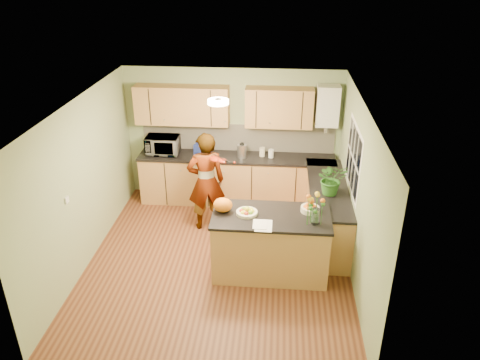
{
  "coord_description": "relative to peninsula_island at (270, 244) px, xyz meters",
  "views": [
    {
      "loc": [
        0.85,
        -5.97,
        4.34
      ],
      "look_at": [
        0.29,
        0.5,
        1.16
      ],
      "focal_mm": 35.0,
      "sensor_mm": 36.0,
      "label": 1
    }
  ],
  "objects": [
    {
      "name": "upper_cabinets",
      "position": [
        -0.97,
        2.29,
        1.36
      ],
      "size": [
        3.2,
        0.34,
        0.7
      ],
      "color": "tan",
      "rests_on": "wall_back"
    },
    {
      "name": "window_right",
      "position": [
        1.19,
        0.81,
        1.06
      ],
      "size": [
        0.01,
        1.3,
        1.05
      ],
      "color": "white",
      "rests_on": "wall_right"
    },
    {
      "name": "flower_vase",
      "position": [
        0.6,
        -0.18,
        0.82
      ],
      "size": [
        0.27,
        0.27,
        0.5
      ],
      "rotation": [
        0.0,
        0.0,
        -0.25
      ],
      "color": "silver",
      "rests_on": "peninsula_island"
    },
    {
      "name": "papers",
      "position": [
        -0.1,
        -0.3,
        0.49
      ],
      "size": [
        0.23,
        0.32,
        0.01
      ],
      "primitive_type": "cube",
      "color": "white",
      "rests_on": "peninsula_island"
    },
    {
      "name": "orange_bowl",
      "position": [
        0.55,
        0.15,
        0.55
      ],
      "size": [
        0.27,
        0.27,
        0.16
      ],
      "color": "beige",
      "rests_on": "peninsula_island"
    },
    {
      "name": "back_counter",
      "position": [
        -0.7,
        2.16,
        -0.02
      ],
      "size": [
        3.64,
        0.62,
        0.94
      ],
      "color": "tan",
      "rests_on": "floor"
    },
    {
      "name": "wall_back",
      "position": [
        -0.8,
        2.46,
        0.76
      ],
      "size": [
        4.0,
        0.02,
        2.5
      ],
      "primitive_type": "cube",
      "color": "#97AC7A",
      "rests_on": "floor"
    },
    {
      "name": "potted_plant",
      "position": [
        0.9,
        0.79,
        0.71
      ],
      "size": [
        0.52,
        0.47,
        0.52
      ],
      "primitive_type": "imported",
      "rotation": [
        0.0,
        0.0,
        0.16
      ],
      "color": "#2E6822",
      "rests_on": "right_counter"
    },
    {
      "name": "violinist",
      "position": [
        -1.12,
        1.19,
        0.38
      ],
      "size": [
        0.73,
        0.59,
        1.74
      ],
      "primitive_type": "imported",
      "rotation": [
        0.0,
        0.0,
        3.44
      ],
      "color": "tan",
      "rests_on": "floor"
    },
    {
      "name": "ceiling_lamp",
      "position": [
        -0.8,
        0.51,
        1.97
      ],
      "size": [
        0.3,
        0.3,
        0.07
      ],
      "color": "#FFEABF",
      "rests_on": "ceiling"
    },
    {
      "name": "ceiling",
      "position": [
        -0.8,
        0.21,
        2.01
      ],
      "size": [
        4.0,
        4.5,
        0.02
      ],
      "primitive_type": "cube",
      "color": "silver",
      "rests_on": "wall_back"
    },
    {
      "name": "right_counter",
      "position": [
        0.9,
        1.06,
        -0.02
      ],
      "size": [
        0.62,
        2.24,
        0.94
      ],
      "color": "tan",
      "rests_on": "floor"
    },
    {
      "name": "microwave",
      "position": [
        -2.08,
        2.17,
        0.62
      ],
      "size": [
        0.6,
        0.41,
        0.33
      ],
      "primitive_type": "imported",
      "rotation": [
        0.0,
        0.0,
        0.0
      ],
      "color": "white",
      "rests_on": "back_counter"
    },
    {
      "name": "boiler",
      "position": [
        0.9,
        2.3,
        1.41
      ],
      "size": [
        0.4,
        0.3,
        0.86
      ],
      "color": "white",
      "rests_on": "wall_back"
    },
    {
      "name": "wall_right",
      "position": [
        1.2,
        0.21,
        0.76
      ],
      "size": [
        0.02,
        4.5,
        2.5
      ],
      "primitive_type": "cube",
      "color": "#97AC7A",
      "rests_on": "floor"
    },
    {
      "name": "jar_white",
      "position": [
        -0.06,
        2.15,
        0.53
      ],
      "size": [
        0.1,
        0.1,
        0.15
      ],
      "primitive_type": "cylinder",
      "rotation": [
        0.0,
        0.0,
        -0.02
      ],
      "color": "white",
      "rests_on": "back_counter"
    },
    {
      "name": "kettle",
      "position": [
        -0.6,
        2.12,
        0.59
      ],
      "size": [
        0.18,
        0.18,
        0.33
      ],
      "rotation": [
        0.0,
        0.0,
        0.35
      ],
      "color": "silver",
      "rests_on": "back_counter"
    },
    {
      "name": "splashback",
      "position": [
        -0.7,
        2.44,
        0.71
      ],
      "size": [
        3.6,
        0.02,
        0.52
      ],
      "primitive_type": "cube",
      "color": "beige",
      "rests_on": "back_counter"
    },
    {
      "name": "fruit_dish",
      "position": [
        -0.35,
        0.0,
        0.53
      ],
      "size": [
        0.3,
        0.3,
        0.11
      ],
      "color": "beige",
      "rests_on": "peninsula_island"
    },
    {
      "name": "blue_box",
      "position": [
        -1.32,
        2.14,
        0.57
      ],
      "size": [
        0.32,
        0.27,
        0.22
      ],
      "primitive_type": "cube",
      "rotation": [
        0.0,
        0.0,
        -0.26
      ],
      "color": "navy",
      "rests_on": "back_counter"
    },
    {
      "name": "floor",
      "position": [
        -0.8,
        0.21,
        -0.49
      ],
      "size": [
        4.5,
        4.5,
        0.0
      ],
      "primitive_type": "plane",
      "color": "#542918",
      "rests_on": "ground"
    },
    {
      "name": "peninsula_island",
      "position": [
        0.0,
        0.0,
        0.0
      ],
      "size": [
        1.69,
        0.87,
        0.97
      ],
      "color": "tan",
      "rests_on": "floor"
    },
    {
      "name": "light_switch",
      "position": [
        -2.78,
        -0.39,
        0.81
      ],
      "size": [
        0.02,
        0.09,
        0.09
      ],
      "primitive_type": "cube",
      "color": "white",
      "rests_on": "wall_left"
    },
    {
      "name": "orange_bag",
      "position": [
        -0.7,
        0.05,
        0.59
      ],
      "size": [
        0.32,
        0.28,
        0.21
      ],
      "primitive_type": "ellipsoid",
      "rotation": [
        0.0,
        0.0,
        -0.19
      ],
      "color": "orange",
      "rests_on": "peninsula_island"
    },
    {
      "name": "jar_cream",
      "position": [
        -0.23,
        2.2,
        0.54
      ],
      "size": [
        0.12,
        0.12,
        0.16
      ],
      "primitive_type": "cylinder",
      "rotation": [
        0.0,
        0.0,
        0.18
      ],
      "color": "beige",
      "rests_on": "back_counter"
    },
    {
      "name": "violin",
      "position": [
        -0.92,
        0.97,
        0.9
      ],
      "size": [
        0.58,
        0.5,
        0.14
      ],
      "primitive_type": null,
      "rotation": [
        0.17,
        0.0,
        -0.61
      ],
      "color": "#4A0904",
      "rests_on": "violinist"
    },
    {
      "name": "wall_front",
      "position": [
        -0.8,
        -2.04,
        0.76
      ],
      "size": [
        4.0,
        0.02,
        2.5
      ],
      "primitive_type": "cube",
      "color": "#97AC7A",
      "rests_on": "floor"
    },
    {
      "name": "wall_left",
      "position": [
        -2.8,
        0.21,
        0.76
      ],
      "size": [
        0.02,
        4.5,
        2.5
      ],
      "primitive_type": "cube",
      "color": "#97AC7A",
      "rests_on": "floor"
    }
  ]
}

